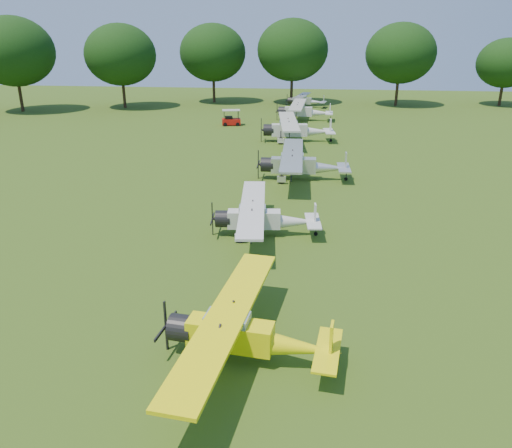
% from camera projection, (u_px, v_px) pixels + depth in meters
% --- Properties ---
extents(ground, '(160.00, 160.00, 0.00)m').
position_uv_depth(ground, '(269.00, 235.00, 27.72)').
color(ground, '#2E4E13').
rests_on(ground, ground).
extents(tree_belt, '(137.36, 130.27, 14.52)m').
position_uv_depth(tree_belt, '(342.00, 87.00, 24.59)').
color(tree_belt, black).
rests_on(tree_belt, ground).
extents(aircraft_2, '(6.15, 9.78, 1.92)m').
position_uv_depth(aircraft_2, '(243.00, 332.00, 16.70)').
color(aircraft_2, '#FAF40A').
rests_on(aircraft_2, ground).
extents(aircraft_3, '(6.06, 9.64, 1.89)m').
position_uv_depth(aircraft_3, '(262.00, 216.00, 27.35)').
color(aircraft_3, silver).
rests_on(aircraft_3, ground).
extents(aircraft_4, '(7.09, 11.28, 2.23)m').
position_uv_depth(aircraft_4, '(301.00, 163.00, 37.92)').
color(aircraft_4, silver).
rests_on(aircraft_4, ground).
extents(aircraft_5, '(7.68, 12.22, 2.40)m').
position_uv_depth(aircraft_5, '(295.00, 128.00, 51.42)').
color(aircraft_5, silver).
rests_on(aircraft_5, ground).
extents(aircraft_6, '(7.29, 11.58, 2.29)m').
position_uv_depth(aircraft_6, '(303.00, 110.00, 64.12)').
color(aircraft_6, silver).
rests_on(aircraft_6, ground).
extents(aircraft_7, '(6.12, 9.70, 1.90)m').
position_uv_depth(aircraft_7, '(305.00, 100.00, 75.86)').
color(aircraft_7, silver).
rests_on(aircraft_7, ground).
extents(golf_cart, '(2.41, 1.75, 1.88)m').
position_uv_depth(golf_cart, '(231.00, 120.00, 60.94)').
color(golf_cart, red).
rests_on(golf_cart, ground).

